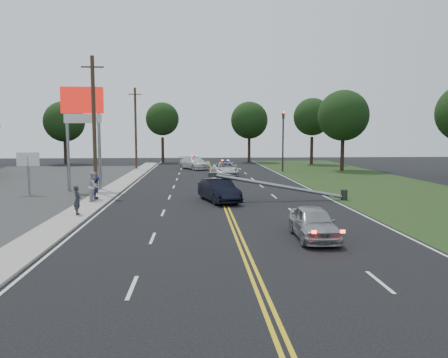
{
  "coord_description": "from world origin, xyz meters",
  "views": [
    {
      "loc": [
        -1.81,
        -20.44,
        4.48
      ],
      "look_at": [
        -0.13,
        5.92,
        1.7
      ],
      "focal_mm": 35.0,
      "sensor_mm": 36.0,
      "label": 1
    }
  ],
  "objects": [
    {
      "name": "emergency_b",
      "position": [
        -2.02,
        34.15,
        0.78
      ],
      "size": [
        4.37,
        5.78,
        1.56
      ],
      "primitive_type": "imported",
      "rotation": [
        0.0,
        0.0,
        0.47
      ],
      "color": "silver",
      "rests_on": "ground"
    },
    {
      "name": "traffic_signal",
      "position": [
        8.3,
        30.0,
        4.21
      ],
      "size": [
        0.28,
        0.41,
        7.05
      ],
      "color": "#2D2D30",
      "rests_on": "ground"
    },
    {
      "name": "bystander_c",
      "position": [
        -8.44,
        8.66,
        0.9
      ],
      "size": [
        0.87,
        1.14,
        1.56
      ],
      "primitive_type": "imported",
      "rotation": [
        0.0,
        0.0,
        1.89
      ],
      "color": "#1A1A41",
      "rests_on": "sidewalk"
    },
    {
      "name": "pylon_sign",
      "position": [
        -10.5,
        14.0,
        6.0
      ],
      "size": [
        3.2,
        0.35,
        8.0
      ],
      "color": "gray",
      "rests_on": "ground"
    },
    {
      "name": "ground",
      "position": [
        0.0,
        0.0,
        0.0
      ],
      "size": [
        120.0,
        120.0,
        0.0
      ],
      "primitive_type": "plane",
      "color": "black",
      "rests_on": "ground"
    },
    {
      "name": "utility_pole_far",
      "position": [
        -9.2,
        34.0,
        5.08
      ],
      "size": [
        1.6,
        0.28,
        10.0
      ],
      "color": "#382619",
      "rests_on": "ground"
    },
    {
      "name": "tree_5",
      "position": [
        -20.77,
        44.2,
        6.13
      ],
      "size": [
        5.81,
        5.81,
        9.05
      ],
      "color": "black",
      "rests_on": "ground"
    },
    {
      "name": "sidewalk",
      "position": [
        -8.4,
        10.0,
        0.06
      ],
      "size": [
        1.8,
        70.0,
        0.12
      ],
      "primitive_type": "cube",
      "color": "#9F9A8F",
      "rests_on": "ground"
    },
    {
      "name": "tree_7",
      "position": [
        6.39,
        46.8,
        6.44
      ],
      "size": [
        5.69,
        5.69,
        9.31
      ],
      "color": "black",
      "rests_on": "ground"
    },
    {
      "name": "emergency_a",
      "position": [
        1.24,
        25.17,
        0.71
      ],
      "size": [
        2.71,
        5.29,
        1.43
      ],
      "primitive_type": "imported",
      "rotation": [
        0.0,
        0.0,
        0.07
      ],
      "color": "silver",
      "rests_on": "ground"
    },
    {
      "name": "crashed_sedan",
      "position": [
        -0.34,
        7.84,
        0.75
      ],
      "size": [
        2.81,
        4.8,
        1.5
      ],
      "primitive_type": "imported",
      "rotation": [
        0.0,
        0.0,
        0.29
      ],
      "color": "black",
      "rests_on": "ground"
    },
    {
      "name": "bystander_d",
      "position": [
        -8.56,
        8.9,
        0.95
      ],
      "size": [
        0.6,
        1.03,
        1.65
      ],
      "primitive_type": "imported",
      "rotation": [
        0.0,
        0.0,
        1.78
      ],
      "color": "#61554D",
      "rests_on": "sidewalk"
    },
    {
      "name": "bystander_a",
      "position": [
        -8.2,
        3.17,
        0.9
      ],
      "size": [
        0.45,
        0.62,
        1.56
      ],
      "primitive_type": "imported",
      "rotation": [
        0.0,
        0.0,
        1.71
      ],
      "color": "#282930",
      "rests_on": "sidewalk"
    },
    {
      "name": "centerline_yellow",
      "position": [
        0.0,
        10.0,
        0.01
      ],
      "size": [
        0.36,
        80.0,
        0.0
      ],
      "primitive_type": "cube",
      "color": "gold",
      "rests_on": "ground"
    },
    {
      "name": "tree_9",
      "position": [
        15.66,
        30.76,
        6.56
      ],
      "size": [
        6.02,
        6.02,
        9.58
      ],
      "color": "black",
      "rests_on": "ground"
    },
    {
      "name": "tree_8",
      "position": [
        14.78,
        41.4,
        6.78
      ],
      "size": [
        5.34,
        5.34,
        9.48
      ],
      "color": "black",
      "rests_on": "ground"
    },
    {
      "name": "grass_verge",
      "position": [
        13.5,
        10.0,
        0.01
      ],
      "size": [
        12.0,
        80.0,
        0.01
      ],
      "primitive_type": "cube",
      "color": "#1E3113",
      "rests_on": "ground"
    },
    {
      "name": "fallen_streetlight",
      "position": [
        4.19,
        8.0,
        0.92
      ],
      "size": [
        9.36,
        0.44,
        1.91
      ],
      "color": "#2D2D30",
      "rests_on": "ground"
    },
    {
      "name": "waiting_sedan",
      "position": [
        3.15,
        -2.49,
        0.69
      ],
      "size": [
        1.74,
        4.08,
        1.37
      ],
      "primitive_type": "imported",
      "rotation": [
        0.0,
        0.0,
        -0.03
      ],
      "color": "#98999F",
      "rests_on": "ground"
    },
    {
      "name": "utility_pole_mid",
      "position": [
        -9.2,
        12.0,
        5.08
      ],
      "size": [
        1.6,
        0.28,
        10.0
      ],
      "color": "#382619",
      "rests_on": "ground"
    },
    {
      "name": "bystander_b",
      "position": [
        -8.39,
        7.93,
        1.07
      ],
      "size": [
        0.8,
        0.98,
        1.89
      ],
      "primitive_type": "imported",
      "rotation": [
        0.0,
        0.0,
        1.47
      ],
      "color": "#B2B2B7",
      "rests_on": "sidewalk"
    },
    {
      "name": "tree_6",
      "position": [
        -6.92,
        46.83,
        6.61
      ],
      "size": [
        5.02,
        5.02,
        9.15
      ],
      "color": "black",
      "rests_on": "ground"
    },
    {
      "name": "small_sign",
      "position": [
        -14.0,
        12.0,
        2.33
      ],
      "size": [
        1.6,
        0.14,
        3.1
      ],
      "color": "gray",
      "rests_on": "ground"
    }
  ]
}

